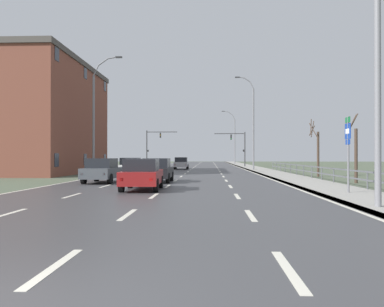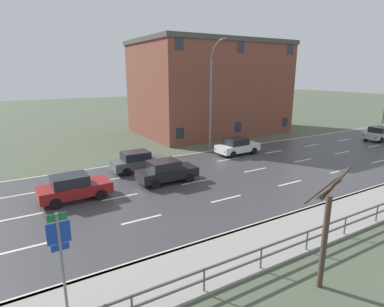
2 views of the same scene
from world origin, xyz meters
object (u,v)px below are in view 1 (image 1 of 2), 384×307
(highway_sign, at_px, (348,145))
(car_far_left, at_px, (103,170))
(traffic_signal_right, at_px, (239,144))
(brick_building, at_px, (26,118))
(car_near_left, at_px, (181,163))
(car_far_right, at_px, (157,170))
(car_near_right, at_px, (131,166))
(traffic_signal_left, at_px, (152,143))
(street_lamp_midground, at_px, (252,124))
(car_mid_centre, at_px, (142,174))
(street_lamp_foreground, at_px, (372,46))
(street_lamp_distant, at_px, (234,138))
(street_lamp_left_bank, at_px, (96,117))

(highway_sign, relative_size, car_far_left, 0.83)
(traffic_signal_right, xyz_separation_m, brick_building, (-23.05, -23.55, 1.89))
(brick_building, bearing_deg, car_near_left, 41.75)
(car_far_right, height_order, car_near_right, same)
(traffic_signal_left, bearing_deg, street_lamp_midground, -49.48)
(highway_sign, distance_m, car_near_right, 21.50)
(car_mid_centre, distance_m, brick_building, 25.09)
(street_lamp_midground, xyz_separation_m, car_far_right, (-8.52, -22.03, -4.74))
(traffic_signal_right, distance_m, car_far_left, 39.48)
(street_lamp_foreground, distance_m, car_mid_centre, 11.78)
(brick_building, bearing_deg, traffic_signal_right, 45.61)
(street_lamp_midground, height_order, traffic_signal_left, street_lamp_midground)
(street_lamp_distant, bearing_deg, brick_building, -118.22)
(traffic_signal_left, bearing_deg, car_near_left, -65.67)
(car_near_right, bearing_deg, street_lamp_midground, 44.61)
(street_lamp_distant, distance_m, car_far_right, 57.96)
(traffic_signal_right, height_order, brick_building, brick_building)
(street_lamp_distant, xyz_separation_m, car_far_left, (-11.86, -57.89, -4.64))
(traffic_signal_right, bearing_deg, car_far_right, -102.28)
(street_lamp_distant, height_order, car_far_left, street_lamp_distant)
(highway_sign, bearing_deg, street_lamp_left_bank, 134.51)
(car_mid_centre, bearing_deg, street_lamp_distant, 80.34)
(car_far_left, relative_size, car_mid_centre, 1.00)
(car_far_left, xyz_separation_m, brick_building, (-11.61, 14.14, 4.75))
(street_lamp_foreground, distance_m, brick_building, 35.40)
(street_lamp_left_bank, xyz_separation_m, car_far_left, (2.99, -8.72, -4.23))
(car_far_left, height_order, car_near_right, same)
(street_lamp_foreground, relative_size, traffic_signal_left, 1.78)
(street_lamp_foreground, bearing_deg, street_lamp_distant, 90.00)
(street_lamp_midground, bearing_deg, highway_sign, -88.26)
(traffic_signal_left, xyz_separation_m, car_near_left, (5.62, -12.42, -3.11))
(traffic_signal_left, xyz_separation_m, car_mid_centre, (5.97, -45.04, -3.11))
(street_lamp_foreground, height_order, street_lamp_distant, street_lamp_distant)
(street_lamp_distant, relative_size, car_mid_centre, 2.69)
(highway_sign, relative_size, car_far_right, 0.84)
(brick_building, bearing_deg, car_far_left, -50.60)
(car_mid_centre, height_order, car_near_right, same)
(street_lamp_foreground, distance_m, car_near_right, 25.49)
(street_lamp_midground, xyz_separation_m, car_far_left, (-11.91, -22.77, -4.74))
(highway_sign, relative_size, traffic_signal_right, 0.62)
(traffic_signal_left, relative_size, car_near_right, 1.42)
(street_lamp_midground, distance_m, street_lamp_left_bank, 20.49)
(street_lamp_left_bank, relative_size, traffic_signal_right, 1.87)
(car_near_left, xyz_separation_m, car_mid_centre, (0.36, -32.62, 0.00))
(street_lamp_foreground, height_order, brick_building, brick_building)
(car_far_left, bearing_deg, street_lamp_midground, 63.77)
(street_lamp_left_bank, height_order, brick_building, brick_building)
(traffic_signal_left, height_order, car_mid_centre, traffic_signal_left)
(traffic_signal_left, distance_m, car_far_left, 39.88)
(traffic_signal_right, bearing_deg, car_near_left, -128.69)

